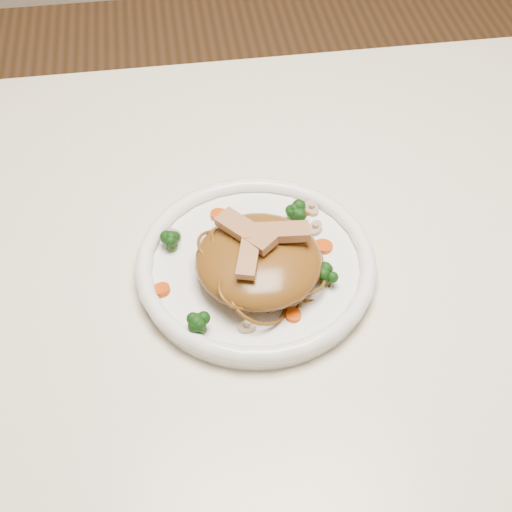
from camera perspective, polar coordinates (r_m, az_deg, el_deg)
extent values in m
plane|color=brown|center=(1.52, 2.67, -18.32)|extent=(4.00, 4.00, 0.00)
cube|color=beige|center=(0.90, 4.30, 0.38)|extent=(1.20, 0.80, 0.04)
cylinder|color=white|center=(0.84, 0.00, -0.99)|extent=(0.32, 0.32, 0.02)
ellipsoid|color=brown|center=(0.81, 0.21, -0.33)|extent=(0.18, 0.18, 0.05)
cube|color=tan|center=(0.79, 1.60, 1.88)|extent=(0.08, 0.03, 0.01)
cube|color=tan|center=(0.79, -0.83, 2.00)|extent=(0.07, 0.07, 0.01)
cube|color=tan|center=(0.77, -0.55, 0.20)|extent=(0.04, 0.07, 0.01)
cylinder|color=#D63F07|center=(0.89, 3.65, 3.64)|extent=(0.03, 0.03, 0.00)
cylinder|color=#D63F07|center=(0.81, -7.50, -2.63)|extent=(0.02, 0.02, 0.00)
cylinder|color=#D63F07|center=(0.85, 5.34, 0.78)|extent=(0.02, 0.02, 0.00)
cylinder|color=#D63F07|center=(0.89, -2.95, 3.27)|extent=(0.03, 0.03, 0.00)
cylinder|color=#D63F07|center=(0.79, 2.97, -4.70)|extent=(0.02, 0.02, 0.00)
cylinder|color=#C7AF95|center=(0.78, -0.71, -5.61)|extent=(0.02, 0.02, 0.01)
cylinder|color=#C7AF95|center=(0.87, 4.70, 2.20)|extent=(0.03, 0.03, 0.01)
cylinder|color=#C7AF95|center=(0.87, -6.71, 1.67)|extent=(0.04, 0.04, 0.01)
cylinder|color=#C7AF95|center=(0.90, 4.41, 3.74)|extent=(0.03, 0.03, 0.01)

